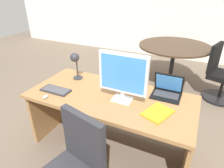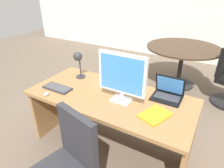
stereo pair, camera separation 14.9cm
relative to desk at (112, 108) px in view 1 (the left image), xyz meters
The scene contains 12 objects.
ground 1.55m from the desk, 90.00° to the left, with size 12.00×12.00×0.00m, color #6B5B4C.
back_wall 3.72m from the desk, 90.00° to the left, with size 10.00×0.10×2.80m, color silver.
desk is the anchor object (origin of this frame).
monitor 0.51m from the desk, 26.78° to the right, with size 0.50×0.16×0.51m.
laptop 0.65m from the desk, 23.81° to the left, with size 0.31×0.26×0.24m.
keyboard 0.67m from the desk, 159.66° to the right, with size 0.34×0.15×0.02m.
mouse 0.74m from the desk, 146.86° to the right, with size 0.04×0.07×0.03m.
desk_lamp 0.73m from the desk, 166.32° to the left, with size 0.12×0.15×0.34m.
book 0.60m from the desk, 16.14° to the right, with size 0.29×0.33×0.02m.
coffee_mug 0.38m from the desk, 85.69° to the left, with size 0.11×0.09×0.09m.
meeting_table 2.08m from the desk, 80.93° to the left, with size 1.33×1.33×0.77m.
meeting_chair_near 2.14m from the desk, 56.66° to the left, with size 0.59×0.58×0.94m.
Camera 1 is at (0.79, -1.63, 1.81)m, focal length 31.26 mm.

